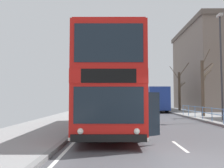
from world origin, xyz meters
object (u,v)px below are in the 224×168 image
(bare_tree_far_00, at_px, (180,90))
(background_building_01, at_px, (221,68))
(street_lamp_far_side, at_px, (221,58))
(bare_tree_far_01, at_px, (203,86))
(double_decker_bus_main, at_px, (110,87))
(background_bus_far_lane, at_px, (152,99))

(bare_tree_far_00, height_order, background_building_01, background_building_01)
(street_lamp_far_side, distance_m, background_building_01, 22.57)
(bare_tree_far_01, bearing_deg, street_lamp_far_side, -92.09)
(double_decker_bus_main, bearing_deg, street_lamp_far_side, 30.10)
(double_decker_bus_main, distance_m, bare_tree_far_00, 21.70)
(background_building_01, bearing_deg, bare_tree_far_00, -145.89)
(street_lamp_far_side, distance_m, bare_tree_far_01, 4.49)
(background_bus_far_lane, bearing_deg, double_decker_bus_main, -105.18)
(background_bus_far_lane, bearing_deg, background_building_01, 23.32)
(bare_tree_far_00, distance_m, background_building_01, 10.68)
(background_building_01, bearing_deg, bare_tree_far_01, -118.94)
(bare_tree_far_00, xyz_separation_m, background_building_01, (8.27, 5.60, 3.78))
(street_lamp_far_side, bearing_deg, bare_tree_far_01, 87.91)
(double_decker_bus_main, distance_m, background_bus_far_lane, 20.82)
(double_decker_bus_main, xyz_separation_m, bare_tree_far_01, (8.36, 8.84, 0.53))
(bare_tree_far_01, bearing_deg, background_building_01, 61.06)
(street_lamp_far_side, bearing_deg, background_building_01, 65.76)
(bare_tree_far_01, bearing_deg, double_decker_bus_main, -133.41)
(street_lamp_far_side, relative_size, background_building_01, 0.49)
(bare_tree_far_00, xyz_separation_m, bare_tree_far_01, (-0.81, -10.82, -0.10))
(background_bus_far_lane, height_order, bare_tree_far_01, bare_tree_far_01)
(background_bus_far_lane, xyz_separation_m, street_lamp_far_side, (2.76, -15.33, 3.02))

